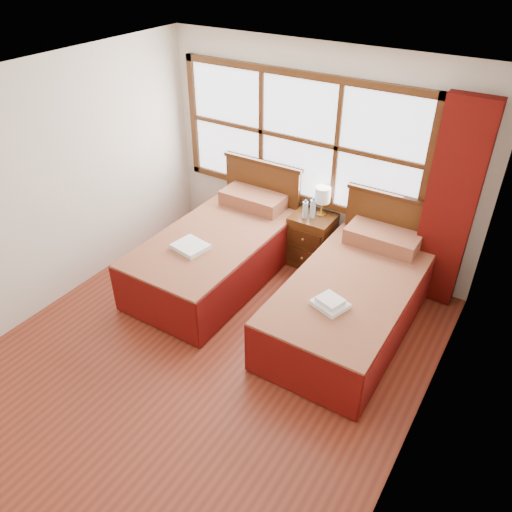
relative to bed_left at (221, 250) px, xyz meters
The scene contains 15 objects.
floor 1.43m from the bed_left, 59.87° to the right, with size 4.50×4.50×0.00m, color brown.
ceiling 2.64m from the bed_left, 59.87° to the right, with size 4.50×4.50×0.00m, color white.
wall_back 1.58m from the bed_left, 56.66° to the left, with size 4.00×4.00×0.00m, color silver.
wall_left 2.01m from the bed_left, 137.54° to the right, with size 4.50×4.50×0.00m, color silver.
wall_right 3.10m from the bed_left, 23.93° to the right, with size 4.50×4.50×0.00m, color silver.
window 1.60m from the bed_left, 66.41° to the left, with size 3.16×0.06×1.56m.
curtain 2.60m from the bed_left, 21.74° to the left, with size 0.50×0.16×2.30m, color #5B0D09.
bed_left is the anchor object (origin of this frame).
bed_right 1.71m from the bed_left, ahead, with size 1.17×2.27×1.14m.
nightstand 1.14m from the bed_left, 44.52° to the left, with size 0.50×0.49×0.67m.
towels_left 0.57m from the bed_left, 95.55° to the right, with size 0.40×0.36×0.05m.
towels_right 1.80m from the bed_left, 18.55° to the right, with size 0.37×0.34×0.09m.
lamp 1.37m from the bed_left, 45.30° to the left, with size 0.19×0.19×0.37m.
bottle_near 1.11m from the bed_left, 44.22° to the left, with size 0.06×0.06×0.23m.
bottle_far 1.20m from the bed_left, 43.66° to the left, with size 0.07×0.07×0.26m.
Camera 1 is at (2.34, -2.82, 3.62)m, focal length 35.00 mm.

